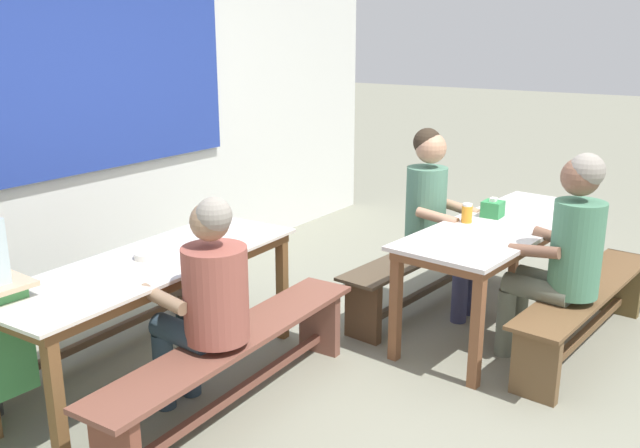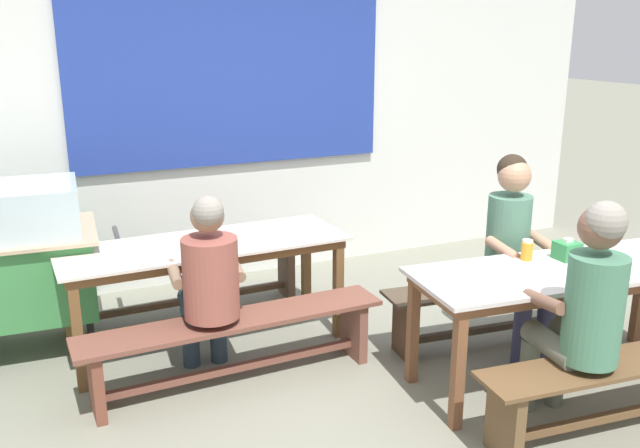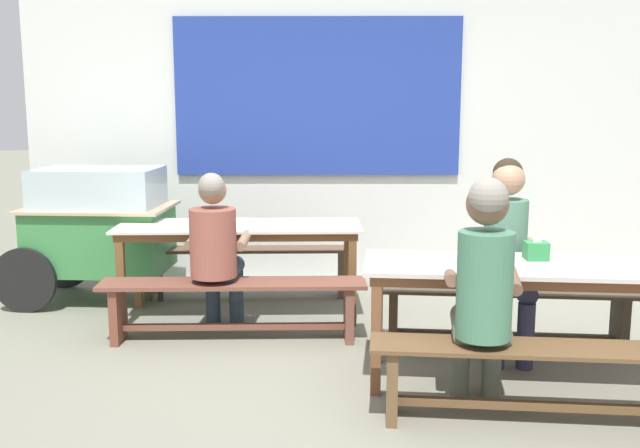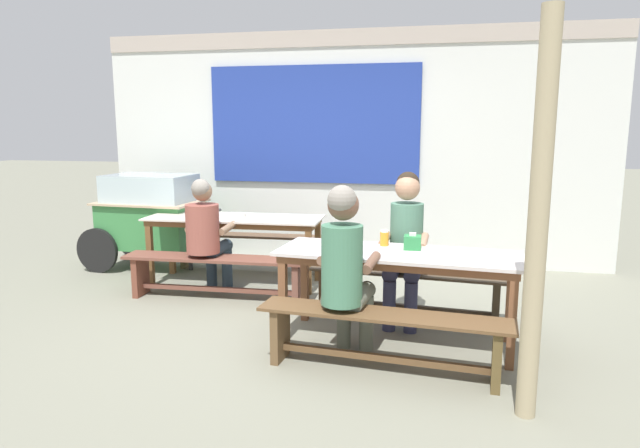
# 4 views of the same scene
# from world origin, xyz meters

# --- Properties ---
(ground_plane) EXTENTS (40.00, 40.00, 0.00)m
(ground_plane) POSITION_xyz_m (0.00, 0.00, 0.00)
(ground_plane) COLOR gray
(backdrop_wall) EXTENTS (6.33, 0.23, 2.85)m
(backdrop_wall) POSITION_xyz_m (-0.02, 2.45, 1.50)
(backdrop_wall) COLOR silver
(backdrop_wall) RESTS_ON ground_plane
(dining_table_far) EXTENTS (1.91, 0.72, 0.74)m
(dining_table_far) POSITION_xyz_m (-1.04, 1.13, 0.67)
(dining_table_far) COLOR silver
(dining_table_far) RESTS_ON ground_plane
(dining_table_near) EXTENTS (1.93, 0.83, 0.74)m
(dining_table_near) POSITION_xyz_m (0.81, -0.21, 0.67)
(dining_table_near) COLOR silver
(dining_table_near) RESTS_ON ground_plane
(bench_far_back) EXTENTS (1.91, 0.32, 0.43)m
(bench_far_back) POSITION_xyz_m (-1.06, 1.72, 0.29)
(bench_far_back) COLOR brown
(bench_far_back) RESTS_ON ground_plane
(bench_far_front) EXTENTS (1.89, 0.38, 0.43)m
(bench_far_front) POSITION_xyz_m (-1.02, 0.55, 0.30)
(bench_far_front) COLOR brown
(bench_far_front) RESTS_ON ground_plane
(bench_near_back) EXTENTS (1.78, 0.46, 0.43)m
(bench_near_back) POSITION_xyz_m (0.86, 0.37, 0.29)
(bench_near_back) COLOR #4A3C2C
(bench_near_back) RESTS_ON ground_plane
(bench_near_front) EXTENTS (1.79, 0.47, 0.43)m
(bench_near_front) POSITION_xyz_m (0.75, -0.80, 0.29)
(bench_near_front) COLOR brown
(bench_near_front) RESTS_ON ground_plane
(person_near_front) EXTENTS (0.44, 0.57, 1.31)m
(person_near_front) POSITION_xyz_m (0.47, -0.70, 0.74)
(person_near_front) COLOR #606656
(person_near_front) RESTS_ON ground_plane
(person_right_near_table) EXTENTS (0.42, 0.55, 1.32)m
(person_right_near_table) POSITION_xyz_m (0.84, 0.30, 0.74)
(person_right_near_table) COLOR #323452
(person_right_near_table) RESTS_ON ground_plane
(person_left_back_turned) EXTENTS (0.46, 0.56, 1.20)m
(person_left_back_turned) POSITION_xyz_m (-1.15, 0.61, 0.68)
(person_left_back_turned) COLOR #293A48
(person_left_back_turned) RESTS_ON ground_plane
(tissue_box) EXTENTS (0.13, 0.13, 0.13)m
(tissue_box) POSITION_xyz_m (0.91, -0.10, 0.80)
(tissue_box) COLOR #2F8747
(tissue_box) RESTS_ON dining_table_near
(condiment_jar) EXTENTS (0.07, 0.07, 0.13)m
(condiment_jar) POSITION_xyz_m (0.68, -0.01, 0.80)
(condiment_jar) COLOR orange
(condiment_jar) RESTS_ON dining_table_near
(soup_bowl) EXTENTS (0.17, 0.17, 0.04)m
(soup_bowl) POSITION_xyz_m (-1.01, 1.17, 0.76)
(soup_bowl) COLOR silver
(soup_bowl) RESTS_ON dining_table_far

